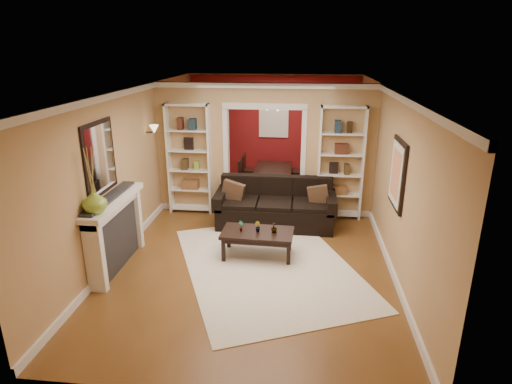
# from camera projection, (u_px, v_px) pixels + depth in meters

# --- Properties ---
(floor) EXTENTS (8.00, 8.00, 0.00)m
(floor) POSITION_uv_depth(u_px,v_px,m) (258.00, 234.00, 8.13)
(floor) COLOR brown
(floor) RESTS_ON ground
(ceiling) EXTENTS (8.00, 8.00, 0.00)m
(ceiling) POSITION_uv_depth(u_px,v_px,m) (259.00, 88.00, 7.26)
(ceiling) COLOR white
(ceiling) RESTS_ON ground
(wall_back) EXTENTS (8.00, 0.00, 8.00)m
(wall_back) POSITION_uv_depth(u_px,v_px,m) (274.00, 126.00, 11.46)
(wall_back) COLOR tan
(wall_back) RESTS_ON ground
(wall_front) EXTENTS (8.00, 0.00, 8.00)m
(wall_front) POSITION_uv_depth(u_px,v_px,m) (214.00, 279.00, 3.93)
(wall_front) COLOR tan
(wall_front) RESTS_ON ground
(wall_left) EXTENTS (0.00, 8.00, 8.00)m
(wall_left) POSITION_uv_depth(u_px,v_px,m) (138.00, 162.00, 7.92)
(wall_left) COLOR tan
(wall_left) RESTS_ON ground
(wall_right) EXTENTS (0.00, 8.00, 8.00)m
(wall_right) POSITION_uv_depth(u_px,v_px,m) (386.00, 169.00, 7.46)
(wall_right) COLOR tan
(wall_right) RESTS_ON ground
(partition_wall) EXTENTS (4.50, 0.15, 2.70)m
(partition_wall) POSITION_uv_depth(u_px,v_px,m) (264.00, 150.00, 8.82)
(partition_wall) COLOR tan
(partition_wall) RESTS_ON floor
(red_back_panel) EXTENTS (4.44, 0.04, 2.64)m
(red_back_panel) POSITION_uv_depth(u_px,v_px,m) (274.00, 127.00, 11.44)
(red_back_panel) COLOR maroon
(red_back_panel) RESTS_ON floor
(dining_window) EXTENTS (0.78, 0.03, 0.98)m
(dining_window) POSITION_uv_depth(u_px,v_px,m) (274.00, 119.00, 11.32)
(dining_window) COLOR #8CA5CC
(dining_window) RESTS_ON wall_back
(area_rug) EXTENTS (3.70, 4.24, 0.01)m
(area_rug) POSITION_uv_depth(u_px,v_px,m) (268.00, 265.00, 6.94)
(area_rug) COLOR white
(area_rug) RESTS_ON floor
(sofa) EXTENTS (2.34, 1.01, 0.92)m
(sofa) POSITION_uv_depth(u_px,v_px,m) (275.00, 203.00, 8.38)
(sofa) COLOR black
(sofa) RESTS_ON floor
(pillow_left) EXTENTS (0.45, 0.22, 0.43)m
(pillow_left) POSITION_uv_depth(u_px,v_px,m) (233.00, 192.00, 8.38)
(pillow_left) COLOR brown
(pillow_left) RESTS_ON sofa
(pillow_right) EXTENTS (0.39, 0.14, 0.38)m
(pillow_right) POSITION_uv_depth(u_px,v_px,m) (318.00, 197.00, 8.21)
(pillow_right) COLOR brown
(pillow_right) RESTS_ON sofa
(coffee_table) EXTENTS (1.21, 0.69, 0.45)m
(coffee_table) POSITION_uv_depth(u_px,v_px,m) (257.00, 244.00, 7.20)
(coffee_table) COLOR black
(coffee_table) RESTS_ON floor
(plant_left) EXTENTS (0.10, 0.11, 0.18)m
(plant_left) POSITION_uv_depth(u_px,v_px,m) (241.00, 226.00, 7.13)
(plant_left) COLOR #336626
(plant_left) RESTS_ON coffee_table
(plant_center) EXTENTS (0.12, 0.12, 0.17)m
(plant_center) POSITION_uv_depth(u_px,v_px,m) (257.00, 227.00, 7.10)
(plant_center) COLOR #336626
(plant_center) RESTS_ON coffee_table
(plant_right) EXTENTS (0.14, 0.14, 0.18)m
(plant_right) POSITION_uv_depth(u_px,v_px,m) (274.00, 227.00, 7.07)
(plant_right) COLOR #336626
(plant_right) RESTS_ON coffee_table
(bookshelf_left) EXTENTS (0.90, 0.30, 2.30)m
(bookshelf_left) POSITION_uv_depth(u_px,v_px,m) (190.00, 159.00, 8.89)
(bookshelf_left) COLOR white
(bookshelf_left) RESTS_ON floor
(bookshelf_right) EXTENTS (0.90, 0.30, 2.30)m
(bookshelf_right) POSITION_uv_depth(u_px,v_px,m) (341.00, 164.00, 8.57)
(bookshelf_right) COLOR white
(bookshelf_right) RESTS_ON floor
(fireplace) EXTENTS (0.32, 1.70, 1.16)m
(fireplace) POSITION_uv_depth(u_px,v_px,m) (117.00, 233.00, 6.75)
(fireplace) COLOR white
(fireplace) RESTS_ON floor
(vase) EXTENTS (0.34, 0.34, 0.35)m
(vase) POSITION_uv_depth(u_px,v_px,m) (94.00, 201.00, 5.96)
(vase) COLOR #84AE38
(vase) RESTS_ON fireplace
(mirror) EXTENTS (0.03, 0.95, 1.10)m
(mirror) POSITION_uv_depth(u_px,v_px,m) (100.00, 158.00, 6.36)
(mirror) COLOR silver
(mirror) RESTS_ON wall_left
(wall_sconce) EXTENTS (0.18, 0.18, 0.22)m
(wall_sconce) POSITION_uv_depth(u_px,v_px,m) (151.00, 131.00, 8.27)
(wall_sconce) COLOR #FFE0A5
(wall_sconce) RESTS_ON wall_left
(framed_art) EXTENTS (0.04, 0.85, 1.05)m
(framed_art) POSITION_uv_depth(u_px,v_px,m) (397.00, 174.00, 6.46)
(framed_art) COLOR black
(framed_art) RESTS_ON wall_right
(dining_table) EXTENTS (1.60, 0.89, 0.56)m
(dining_table) POSITION_uv_depth(u_px,v_px,m) (274.00, 180.00, 10.41)
(dining_table) COLOR black
(dining_table) RESTS_ON floor
(dining_chair_nw) EXTENTS (0.53, 0.53, 0.88)m
(dining_chair_nw) POSITION_uv_depth(u_px,v_px,m) (250.00, 177.00, 10.13)
(dining_chair_nw) COLOR black
(dining_chair_nw) RESTS_ON floor
(dining_chair_ne) EXTENTS (0.52, 0.52, 0.82)m
(dining_chair_ne) POSITION_uv_depth(u_px,v_px,m) (297.00, 180.00, 10.03)
(dining_chair_ne) COLOR black
(dining_chair_ne) RESTS_ON floor
(dining_chair_sw) EXTENTS (0.55, 0.55, 0.85)m
(dining_chair_sw) POSITION_uv_depth(u_px,v_px,m) (253.00, 171.00, 10.70)
(dining_chair_sw) COLOR black
(dining_chair_sw) RESTS_ON floor
(dining_chair_se) EXTENTS (0.56, 0.56, 0.86)m
(dining_chair_se) POSITION_uv_depth(u_px,v_px,m) (297.00, 172.00, 10.59)
(dining_chair_se) COLOR black
(dining_chair_se) RESTS_ON floor
(chandelier) EXTENTS (0.50, 0.50, 0.30)m
(chandelier) POSITION_uv_depth(u_px,v_px,m) (270.00, 107.00, 10.02)
(chandelier) COLOR #312516
(chandelier) RESTS_ON ceiling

